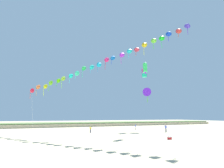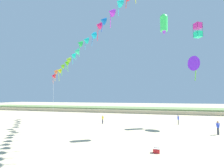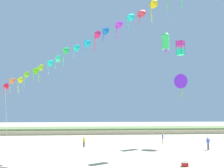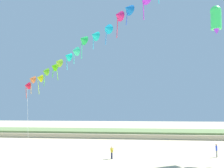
{
  "view_description": "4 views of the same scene",
  "coord_description": "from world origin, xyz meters",
  "px_view_note": "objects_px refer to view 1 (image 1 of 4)",
  "views": [
    {
      "loc": [
        -11.09,
        -17.85,
        3.65
      ],
      "look_at": [
        -0.55,
        10.71,
        10.25
      ],
      "focal_mm": 24.0,
      "sensor_mm": 36.0,
      "label": 1
    },
    {
      "loc": [
        7.11,
        -13.2,
        4.89
      ],
      "look_at": [
        0.15,
        10.69,
        6.7
      ],
      "focal_mm": 28.0,
      "sensor_mm": 36.0,
      "label": 2
    },
    {
      "loc": [
        -2.64,
        -19.8,
        5.02
      ],
      "look_at": [
        0.02,
        8.62,
        8.58
      ],
      "focal_mm": 38.0,
      "sensor_mm": 36.0,
      "label": 3
    },
    {
      "loc": [
        0.35,
        -12.48,
        5.88
      ],
      "look_at": [
        -2.87,
        12.78,
        8.74
      ],
      "focal_mm": 38.0,
      "sensor_mm": 36.0,
      "label": 4
    }
  ],
  "objects_px": {
    "person_near_right": "(90,129)",
    "person_near_left": "(135,126)",
    "person_mid_center": "(166,128)",
    "large_kite_mid_trail": "(145,68)",
    "large_kite_low_lead": "(144,73)",
    "large_kite_high_solo": "(147,92)",
    "beach_cooler": "(170,138)"
  },
  "relations": [
    {
      "from": "large_kite_low_lead",
      "to": "beach_cooler",
      "type": "bearing_deg",
      "value": -111.88
    },
    {
      "from": "person_near_left",
      "to": "person_mid_center",
      "type": "distance_m",
      "value": 8.34
    },
    {
      "from": "person_near_left",
      "to": "person_near_right",
      "type": "distance_m",
      "value": 13.35
    },
    {
      "from": "person_near_left",
      "to": "large_kite_low_lead",
      "type": "distance_m",
      "value": 16.01
    },
    {
      "from": "person_near_right",
      "to": "large_kite_high_solo",
      "type": "relative_size",
      "value": 0.37
    },
    {
      "from": "large_kite_high_solo",
      "to": "beach_cooler",
      "type": "xyz_separation_m",
      "value": [
        -5.75,
        -14.28,
        -10.01
      ]
    },
    {
      "from": "person_near_right",
      "to": "large_kite_mid_trail",
      "type": "relative_size",
      "value": 0.55
    },
    {
      "from": "large_kite_high_solo",
      "to": "person_near_left",
      "type": "bearing_deg",
      "value": 134.71
    },
    {
      "from": "large_kite_mid_trail",
      "to": "large_kite_high_solo",
      "type": "relative_size",
      "value": 0.68
    },
    {
      "from": "person_mid_center",
      "to": "large_kite_low_lead",
      "type": "xyz_separation_m",
      "value": [
        -0.6,
        7.16,
        15.54
      ]
    },
    {
      "from": "person_near_left",
      "to": "large_kite_high_solo",
      "type": "height_order",
      "value": "large_kite_high_solo"
    },
    {
      "from": "person_near_left",
      "to": "beach_cooler",
      "type": "distance_m",
      "value": 17.21
    },
    {
      "from": "person_near_right",
      "to": "large_kite_high_solo",
      "type": "bearing_deg",
      "value": 0.32
    },
    {
      "from": "large_kite_high_solo",
      "to": "beach_cooler",
      "type": "height_order",
      "value": "large_kite_high_solo"
    },
    {
      "from": "large_kite_mid_trail",
      "to": "beach_cooler",
      "type": "xyz_separation_m",
      "value": [
        -0.96,
        -7.5,
        -14.38
      ]
    },
    {
      "from": "large_kite_high_solo",
      "to": "person_near_right",
      "type": "bearing_deg",
      "value": -179.68
    },
    {
      "from": "person_near_left",
      "to": "large_kite_mid_trail",
      "type": "distance_m",
      "value": 16.7
    },
    {
      "from": "large_kite_mid_trail",
      "to": "large_kite_high_solo",
      "type": "height_order",
      "value": "large_kite_mid_trail"
    },
    {
      "from": "person_mid_center",
      "to": "large_kite_mid_trail",
      "type": "height_order",
      "value": "large_kite_mid_trail"
    },
    {
      "from": "large_kite_mid_trail",
      "to": "person_near_left",
      "type": "bearing_deg",
      "value": 76.92
    },
    {
      "from": "person_near_left",
      "to": "beach_cooler",
      "type": "bearing_deg",
      "value": -100.56
    },
    {
      "from": "person_near_left",
      "to": "person_mid_center",
      "type": "height_order",
      "value": "person_mid_center"
    },
    {
      "from": "large_kite_mid_trail",
      "to": "beach_cooler",
      "type": "relative_size",
      "value": 4.8
    },
    {
      "from": "person_near_right",
      "to": "large_kite_mid_trail",
      "type": "bearing_deg",
      "value": -31.6
    },
    {
      "from": "large_kite_low_lead",
      "to": "large_kite_high_solo",
      "type": "xyz_separation_m",
      "value": [
        -1.04,
        -2.61,
        -6.33
      ]
    },
    {
      "from": "person_near_right",
      "to": "person_mid_center",
      "type": "bearing_deg",
      "value": -14.49
    },
    {
      "from": "person_near_left",
      "to": "person_near_right",
      "type": "bearing_deg",
      "value": -168.29
    },
    {
      "from": "person_near_right",
      "to": "person_near_left",
      "type": "bearing_deg",
      "value": 11.71
    },
    {
      "from": "person_mid_center",
      "to": "large_kite_mid_trail",
      "type": "distance_m",
      "value": 15.18
    },
    {
      "from": "person_near_right",
      "to": "large_kite_mid_trail",
      "type": "xyz_separation_m",
      "value": [
        10.88,
        -6.7,
        13.71
      ]
    },
    {
      "from": "large_kite_low_lead",
      "to": "person_near_right",
      "type": "bearing_deg",
      "value": -170.84
    },
    {
      "from": "person_near_right",
      "to": "large_kite_low_lead",
      "type": "bearing_deg",
      "value": 9.16
    }
  ]
}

